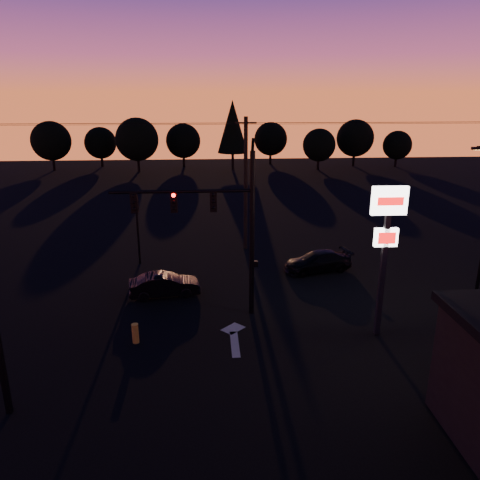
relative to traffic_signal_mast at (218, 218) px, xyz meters
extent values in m
plane|color=black|center=(0.10, -3.99, -4.94)|extent=(120.00, 120.00, 0.00)
cube|color=beige|center=(0.60, -2.99, -4.93)|extent=(0.35, 2.20, 0.01)
cube|color=beige|center=(0.60, -1.59, -4.93)|extent=(1.20, 1.20, 0.01)
cylinder|color=black|center=(1.60, 0.01, -0.94)|extent=(0.24, 0.24, 8.00)
cylinder|color=black|center=(1.60, 0.01, 3.26)|extent=(0.14, 0.52, 0.76)
cylinder|color=black|center=(-1.65, 0.01, 1.26)|extent=(6.50, 0.16, 0.16)
cube|color=black|center=(-0.20, 0.01, 0.76)|extent=(0.32, 0.22, 0.95)
sphere|color=black|center=(-0.20, -0.12, 1.11)|extent=(0.18, 0.18, 0.18)
sphere|color=black|center=(-0.20, -0.12, 0.81)|extent=(0.18, 0.18, 0.18)
sphere|color=black|center=(-0.20, -0.12, 0.51)|extent=(0.18, 0.18, 0.18)
cube|color=black|center=(-2.00, 0.01, 0.76)|extent=(0.32, 0.22, 0.95)
sphere|color=#FF0705|center=(-2.00, -0.12, 1.11)|extent=(0.18, 0.18, 0.18)
sphere|color=black|center=(-2.00, -0.12, 0.81)|extent=(0.18, 0.18, 0.18)
sphere|color=black|center=(-2.00, -0.12, 0.51)|extent=(0.18, 0.18, 0.18)
cube|color=black|center=(-3.80, 0.01, 0.76)|extent=(0.32, 0.22, 0.95)
sphere|color=black|center=(-3.80, -0.12, 1.11)|extent=(0.18, 0.18, 0.18)
sphere|color=black|center=(-3.80, -0.12, 0.81)|extent=(0.18, 0.18, 0.18)
sphere|color=black|center=(-3.80, -0.12, 0.51)|extent=(0.18, 0.18, 0.18)
cube|color=black|center=(1.78, 0.01, -2.34)|extent=(0.22, 0.18, 0.28)
cylinder|color=black|center=(-4.90, 7.51, -3.14)|extent=(0.14, 0.14, 3.60)
cube|color=black|center=(-4.90, 7.51, -1.04)|extent=(0.30, 0.20, 0.90)
sphere|color=#FF0705|center=(-4.90, 7.39, -0.72)|extent=(0.18, 0.18, 0.18)
sphere|color=black|center=(-4.90, 7.39, -1.00)|extent=(0.18, 0.18, 0.18)
sphere|color=black|center=(-4.90, 7.39, -1.28)|extent=(0.18, 0.18, 0.18)
cube|color=black|center=(7.10, -2.49, -1.74)|extent=(0.22, 0.22, 6.40)
cube|color=white|center=(7.10, -2.49, 1.26)|extent=(1.50, 0.25, 1.20)
cube|color=red|center=(7.10, -2.63, 1.26)|extent=(1.10, 0.02, 0.35)
cube|color=white|center=(7.10, -2.49, -0.34)|extent=(1.00, 0.22, 0.80)
cube|color=red|center=(7.10, -2.62, -0.34)|extent=(0.75, 0.02, 0.50)
cube|color=black|center=(12.90, 1.51, 2.91)|extent=(0.50, 0.22, 0.14)
plane|color=#FFB759|center=(12.90, 1.51, 2.83)|extent=(0.35, 0.35, 0.00)
cylinder|color=black|center=(2.10, 10.01, -0.44)|extent=(0.26, 0.26, 9.00)
cube|color=black|center=(2.10, 10.01, 3.66)|extent=(1.40, 0.10, 0.10)
cylinder|color=black|center=(-6.90, 9.41, 3.61)|extent=(18.00, 0.02, 0.02)
cylinder|color=black|center=(-6.90, 10.01, 3.66)|extent=(18.00, 0.02, 0.02)
cylinder|color=black|center=(-6.90, 10.61, 3.61)|extent=(18.00, 0.02, 0.02)
cylinder|color=black|center=(11.10, 9.41, 3.61)|extent=(18.00, 0.02, 0.02)
cylinder|color=black|center=(11.10, 10.01, 3.66)|extent=(18.00, 0.02, 0.02)
cylinder|color=black|center=(11.10, 10.61, 3.61)|extent=(18.00, 0.02, 0.02)
cylinder|color=gold|center=(-3.73, -2.55, -4.49)|extent=(0.30, 0.30, 0.89)
cylinder|color=black|center=(-21.90, 46.01, -4.12)|extent=(0.36, 0.36, 1.62)
sphere|color=black|center=(-21.90, 46.01, -0.87)|extent=(5.36, 5.36, 5.36)
cylinder|color=black|center=(-15.90, 49.01, -4.25)|extent=(0.36, 0.36, 1.38)
sphere|color=black|center=(-15.90, 49.01, -1.50)|extent=(4.54, 4.54, 4.54)
cylinder|color=black|center=(-9.90, 44.01, -4.06)|extent=(0.36, 0.36, 1.75)
sphere|color=black|center=(-9.90, 44.01, -0.56)|extent=(5.77, 5.78, 5.78)
cylinder|color=black|center=(-3.90, 48.01, -4.19)|extent=(0.36, 0.36, 1.50)
sphere|color=black|center=(-3.90, 48.01, -1.19)|extent=(4.95, 4.95, 4.95)
cylinder|color=black|center=(3.10, 45.01, -3.75)|extent=(0.36, 0.36, 2.38)
cone|color=black|center=(3.10, 45.01, 1.00)|extent=(4.18, 4.18, 7.12)
cylinder|color=black|center=(9.10, 50.01, -4.19)|extent=(0.36, 0.36, 1.50)
sphere|color=black|center=(9.10, 50.01, -1.19)|extent=(4.95, 4.95, 4.95)
cylinder|color=black|center=(15.10, 44.01, -4.25)|extent=(0.36, 0.36, 1.38)
sphere|color=black|center=(15.10, 44.01, -1.50)|extent=(4.54, 4.54, 4.54)
cylinder|color=black|center=(21.10, 47.01, -4.12)|extent=(0.36, 0.36, 1.62)
sphere|color=black|center=(21.10, 47.01, -0.87)|extent=(5.36, 5.36, 5.36)
cylinder|color=black|center=(27.10, 46.01, -4.31)|extent=(0.36, 0.36, 1.25)
sphere|color=black|center=(27.10, 46.01, -1.81)|extent=(4.12, 4.12, 4.12)
imported|color=black|center=(-2.88, 2.39, -4.32)|extent=(3.91, 1.88, 1.24)
imported|color=black|center=(6.17, 5.42, -4.33)|extent=(4.48, 2.63, 1.22)
camera|label=1|loc=(-0.42, -21.04, 5.59)|focal=35.00mm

